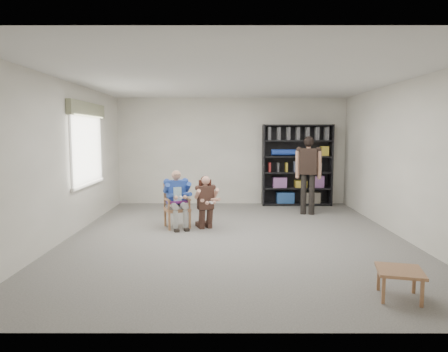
# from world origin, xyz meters

# --- Properties ---
(room_shell) EXTENTS (6.00, 7.00, 2.80)m
(room_shell) POSITION_xyz_m (0.00, 0.00, 1.40)
(room_shell) COLOR beige
(room_shell) RESTS_ON ground
(floor) EXTENTS (6.00, 7.00, 0.01)m
(floor) POSITION_xyz_m (0.00, 0.00, 0.00)
(floor) COLOR #5F5C58
(floor) RESTS_ON ground
(window_left) EXTENTS (0.16, 2.00, 1.75)m
(window_left) POSITION_xyz_m (-2.95, 1.00, 1.63)
(window_left) COLOR white
(window_left) RESTS_ON room_shell
(armchair) EXTENTS (0.65, 0.64, 0.89)m
(armchair) POSITION_xyz_m (-1.13, 0.75, 0.44)
(armchair) COLOR #986440
(armchair) RESTS_ON floor
(seated_man) EXTENTS (0.71, 0.82, 1.15)m
(seated_man) POSITION_xyz_m (-1.13, 0.75, 0.58)
(seated_man) COLOR navy
(seated_man) RESTS_ON floor
(kneeling_woman) EXTENTS (0.66, 0.82, 1.06)m
(kneeling_woman) POSITION_xyz_m (-0.55, 0.63, 0.53)
(kneeling_woman) COLOR #381E19
(kneeling_woman) RESTS_ON floor
(bookshelf) EXTENTS (1.80, 0.38, 2.10)m
(bookshelf) POSITION_xyz_m (1.70, 3.28, 1.05)
(bookshelf) COLOR black
(bookshelf) RESTS_ON floor
(standing_man) EXTENTS (0.62, 0.45, 1.80)m
(standing_man) POSITION_xyz_m (1.74, 2.06, 0.90)
(standing_man) COLOR black
(standing_man) RESTS_ON floor
(side_table) EXTENTS (0.59, 0.59, 0.34)m
(side_table) POSITION_xyz_m (1.80, -2.70, 0.17)
(side_table) COLOR #986440
(side_table) RESTS_ON floor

